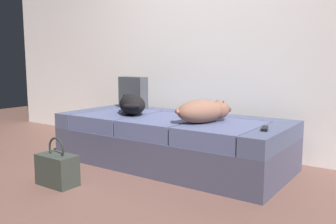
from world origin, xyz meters
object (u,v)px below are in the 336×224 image
at_px(dog_tan, 204,111).
at_px(tv_remote, 265,128).
at_px(couch, 171,140).
at_px(handbag, 57,169).
at_px(dog_dark, 131,104).
at_px(throw_pillow, 133,93).

xyz_separation_m(dog_tan, tv_remote, (0.53, -0.02, -0.09)).
bearing_deg(couch, tv_remote, -8.02).
bearing_deg(handbag, dog_dark, 91.58).
distance_m(couch, dog_dark, 0.53).
relative_size(couch, tv_remote, 14.20).
relative_size(dog_tan, throw_pillow, 1.59).
xyz_separation_m(tv_remote, handbag, (-1.32, -0.86, -0.33)).
bearing_deg(couch, dog_dark, -169.52).
height_order(tv_remote, throw_pillow, throw_pillow).
bearing_deg(throw_pillow, dog_dark, -51.77).
bearing_deg(dog_tan, handbag, -131.84).
relative_size(couch, handbag, 5.64).
distance_m(couch, throw_pillow, 0.84).
bearing_deg(throw_pillow, handbag, -76.62).
bearing_deg(tv_remote, handbag, -163.87).
bearing_deg(dog_tan, throw_pillow, 160.81).
bearing_deg(couch, throw_pillow, 158.41).
xyz_separation_m(dog_tan, handbag, (-0.79, -0.88, -0.42)).
relative_size(dog_dark, tv_remote, 3.37).
xyz_separation_m(dog_dark, throw_pillow, (-0.27, 0.35, 0.07)).
bearing_deg(handbag, couch, 68.56).
bearing_deg(dog_tan, tv_remote, -2.66).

